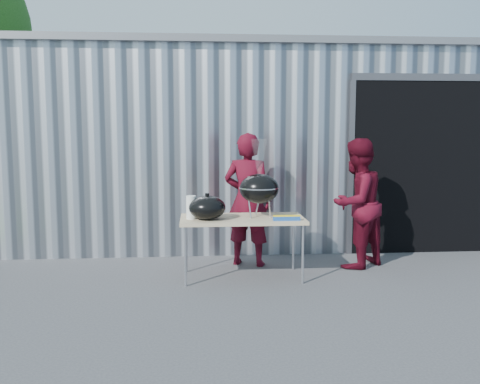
{
  "coord_description": "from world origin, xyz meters",
  "views": [
    {
      "loc": [
        -0.15,
        -5.83,
        1.85
      ],
      "look_at": [
        0.38,
        0.67,
        1.05
      ],
      "focal_mm": 40.0,
      "sensor_mm": 36.0,
      "label": 1
    }
  ],
  "objects": [
    {
      "name": "white_tub",
      "position": [
        -0.15,
        0.77,
        0.8
      ],
      "size": [
        0.2,
        0.15,
        0.1
      ],
      "primitive_type": "cube",
      "color": "white",
      "rests_on": "folding_table"
    },
    {
      "name": "person_cook",
      "position": [
        0.52,
        1.18,
        0.89
      ],
      "size": [
        0.75,
        0.62,
        1.77
      ],
      "primitive_type": "imported",
      "rotation": [
        0.0,
        0.0,
        2.8
      ],
      "color": "#490816",
      "rests_on": "ground"
    },
    {
      "name": "folding_table",
      "position": [
        0.4,
        0.56,
        0.71
      ],
      "size": [
        1.5,
        0.75,
        0.75
      ],
      "color": "tan",
      "rests_on": "ground"
    },
    {
      "name": "foil_box",
      "position": [
        0.9,
        0.31,
        0.78
      ],
      "size": [
        0.32,
        0.06,
        0.06
      ],
      "color": "#18499D",
      "rests_on": "folding_table"
    },
    {
      "name": "grill_lid",
      "position": [
        -0.03,
        0.46,
        0.89
      ],
      "size": [
        0.44,
        0.44,
        0.32
      ],
      "color": "black",
      "rests_on": "folding_table"
    },
    {
      "name": "paper_towels",
      "position": [
        -0.22,
        0.51,
        0.89
      ],
      "size": [
        0.12,
        0.12,
        0.28
      ],
      "primitive_type": "cylinder",
      "color": "white",
      "rests_on": "folding_table"
    },
    {
      "name": "person_bystander",
      "position": [
        1.94,
        0.96,
        0.85
      ],
      "size": [
        1.05,
        1.01,
        1.7
      ],
      "primitive_type": "imported",
      "rotation": [
        0.0,
        0.0,
        3.79
      ],
      "color": "#490816",
      "rests_on": "ground"
    },
    {
      "name": "ground",
      "position": [
        0.0,
        0.0,
        0.0
      ],
      "size": [
        80.0,
        80.0,
        0.0
      ],
      "primitive_type": "plane",
      "color": "#3E3E41"
    },
    {
      "name": "building",
      "position": [
        0.92,
        4.59,
        1.54
      ],
      "size": [
        8.2,
        6.2,
        3.1
      ],
      "color": "silver",
      "rests_on": "ground"
    },
    {
      "name": "kettle_grill",
      "position": [
        0.61,
        0.59,
        1.16
      ],
      "size": [
        0.49,
        0.49,
        0.95
      ],
      "color": "black",
      "rests_on": "folding_table"
    }
  ]
}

